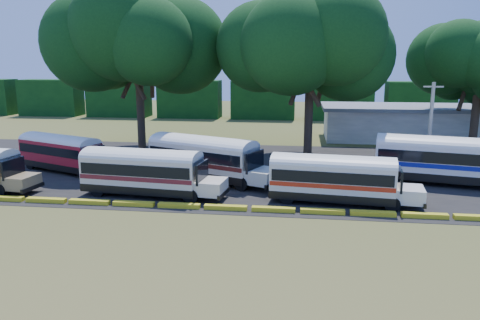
# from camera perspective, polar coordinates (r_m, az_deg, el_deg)

# --- Properties ---
(ground) EXTENTS (160.00, 160.00, 0.00)m
(ground) POSITION_cam_1_polar(r_m,az_deg,el_deg) (28.88, -5.04, -6.57)
(ground) COLOR #394F1A
(ground) RESTS_ON ground
(asphalt_strip) EXTENTS (64.00, 24.00, 0.02)m
(asphalt_strip) POSITION_cam_1_polar(r_m,az_deg,el_deg) (40.10, 0.04, -1.18)
(asphalt_strip) COLOR black
(asphalt_strip) RESTS_ON ground
(curb) EXTENTS (53.70, 0.45, 0.30)m
(curb) POSITION_cam_1_polar(r_m,az_deg,el_deg) (29.76, -4.63, -5.69)
(curb) COLOR gold
(curb) RESTS_ON ground
(terminal_building) EXTENTS (19.00, 9.00, 4.00)m
(terminal_building) POSITION_cam_1_polar(r_m,az_deg,el_deg) (58.39, 19.28, 4.35)
(terminal_building) COLOR silver
(terminal_building) RESTS_ON ground
(treeline_backdrop) EXTENTS (130.00, 4.00, 6.00)m
(treeline_backdrop) POSITION_cam_1_polar(r_m,az_deg,el_deg) (75.20, 2.85, 7.34)
(treeline_backdrop) COLOR black
(treeline_backdrop) RESTS_ON ground
(bus_red) EXTENTS (9.58, 5.82, 3.10)m
(bus_red) POSITION_cam_1_polar(r_m,az_deg,el_deg) (42.02, -20.90, 1.09)
(bus_red) COLOR black
(bus_red) RESTS_ON ground
(bus_cream_west) EXTENTS (10.21, 3.53, 3.29)m
(bus_cream_west) POSITION_cam_1_polar(r_m,az_deg,el_deg) (32.74, -11.51, -1.15)
(bus_cream_west) COLOR black
(bus_cream_west) RESTS_ON ground
(bus_cream_east) EXTENTS (10.81, 6.62, 3.50)m
(bus_cream_east) POSITION_cam_1_polar(r_m,az_deg,el_deg) (36.17, -4.26, 0.51)
(bus_cream_east) COLOR black
(bus_cream_east) RESTS_ON ground
(bus_white_red) EXTENTS (9.94, 3.47, 3.20)m
(bus_white_red) POSITION_cam_1_polar(r_m,az_deg,el_deg) (31.05, 11.56, -1.97)
(bus_white_red) COLOR black
(bus_white_red) RESTS_ON ground
(bus_white_blue) EXTENTS (11.40, 5.06, 3.64)m
(bus_white_blue) POSITION_cam_1_polar(r_m,az_deg,el_deg) (38.24, 23.43, 0.29)
(bus_white_blue) COLOR black
(bus_white_blue) RESTS_ON ground
(tree_west) EXTENTS (13.69, 13.69, 16.98)m
(tree_west) POSITION_cam_1_polar(r_m,az_deg,el_deg) (49.02, -12.43, 14.99)
(tree_west) COLOR #322619
(tree_west) RESTS_ON ground
(tree_center) EXTENTS (12.43, 12.43, 15.73)m
(tree_center) POSITION_cam_1_polar(r_m,az_deg,el_deg) (45.16, 8.65, 14.40)
(tree_center) COLOR #322619
(tree_center) RESTS_ON ground
(utility_pole) EXTENTS (1.60, 0.30, 7.44)m
(utility_pole) POSITION_cam_1_polar(r_m,az_deg,el_deg) (42.42, 22.18, 3.90)
(utility_pole) COLOR #9A988C
(utility_pole) RESTS_ON ground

